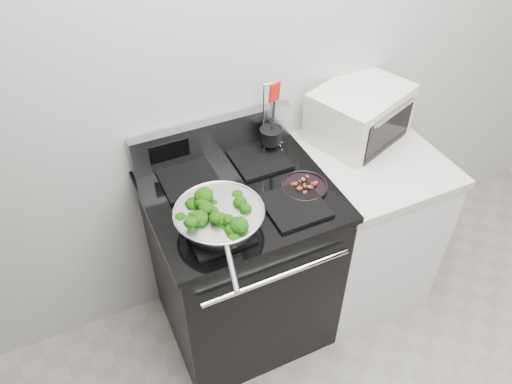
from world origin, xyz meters
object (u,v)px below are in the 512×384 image
bacon_plate (304,184)px  utensil_holder (271,139)px  gas_range (242,263)px  skillet (219,217)px  toaster_oven (360,113)px

bacon_plate → utensil_holder: 0.30m
gas_range → utensil_holder: 0.62m
gas_range → skillet: bearing=-135.3°
gas_range → bacon_plate: bearing=-17.8°
gas_range → toaster_oven: size_ratio=2.11×
gas_range → bacon_plate: gas_range is taller
utensil_holder → toaster_oven: bearing=-18.3°
toaster_oven → skillet: bearing=-179.9°
gas_range → toaster_oven: (0.71, 0.18, 0.56)m
utensil_holder → toaster_oven: utensil_holder is taller
utensil_holder → toaster_oven: 0.46m
bacon_plate → skillet: bearing=-171.0°
skillet → toaster_oven: toaster_oven is taller
gas_range → utensil_holder: bearing=40.7°
toaster_oven → gas_range: bearing=173.3°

